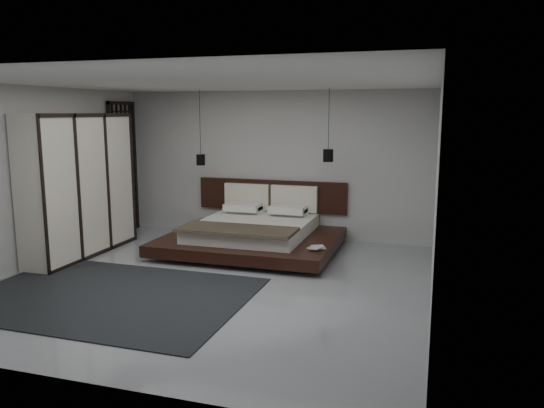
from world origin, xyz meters
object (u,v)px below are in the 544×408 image
(bed, at_px, (254,233))
(pendant_right, at_px, (328,155))
(lattice_screen, at_px, (124,168))
(rug, at_px, (109,295))
(pendant_left, at_px, (201,159))
(wardrobe, at_px, (79,185))

(bed, distance_m, pendant_right, 1.88)
(lattice_screen, bearing_deg, rug, -61.11)
(pendant_left, bearing_deg, lattice_screen, 177.74)
(lattice_screen, relative_size, pendant_left, 1.87)
(rug, bearing_deg, lattice_screen, 118.89)
(bed, distance_m, rug, 3.07)
(pendant_left, xyz_separation_m, pendant_right, (2.42, 0.00, 0.14))
(pendant_right, bearing_deg, pendant_left, -180.00)
(bed, bearing_deg, lattice_screen, 169.37)
(rug, bearing_deg, pendant_right, 56.14)
(bed, bearing_deg, pendant_right, 21.64)
(lattice_screen, relative_size, pendant_right, 2.07)
(lattice_screen, distance_m, pendant_right, 4.15)
(wardrobe, bearing_deg, rug, -45.92)
(bed, relative_size, pendant_left, 2.13)
(pendant_left, relative_size, wardrobe, 0.57)
(lattice_screen, xyz_separation_m, bed, (2.92, -0.55, -1.00))
(pendant_right, distance_m, wardrobe, 4.25)
(pendant_left, bearing_deg, wardrobe, -131.27)
(bed, relative_size, rug, 0.81)
(pendant_left, height_order, rug, pendant_left)
(bed, relative_size, pendant_right, 2.35)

